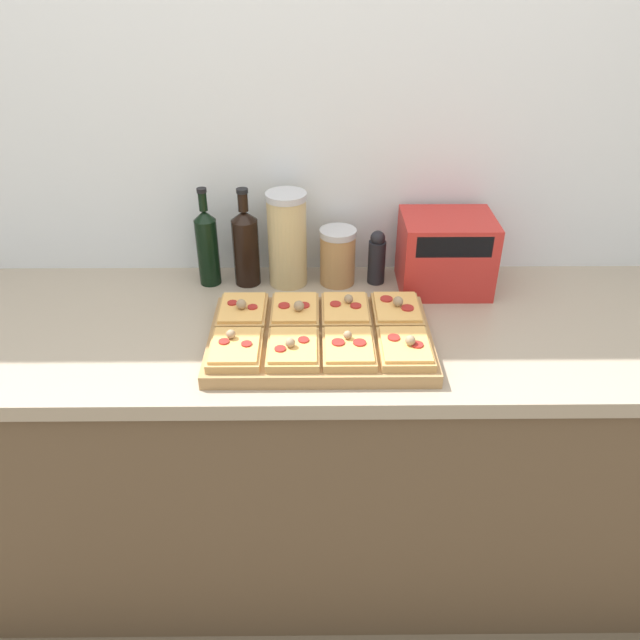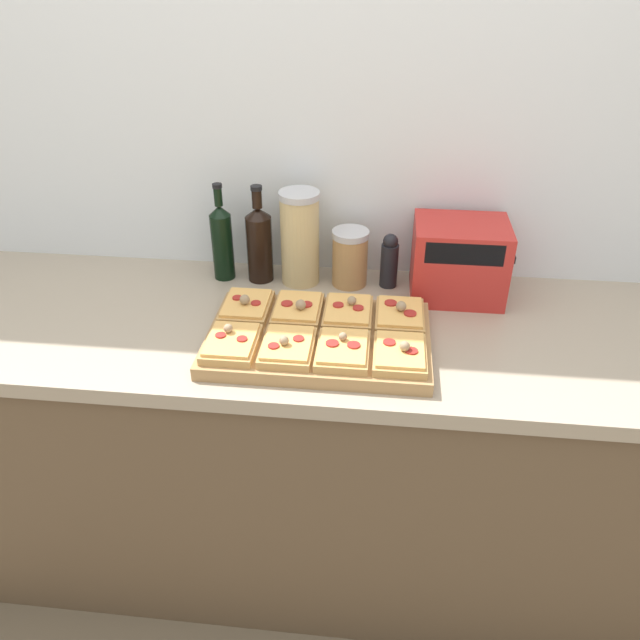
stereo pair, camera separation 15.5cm
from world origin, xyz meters
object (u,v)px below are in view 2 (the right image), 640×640
(grain_jar_tall, at_px, (300,238))
(grain_jar_short, at_px, (350,257))
(cutting_board, at_px, (319,339))
(pepper_mill, at_px, (389,261))
(wine_bottle, at_px, (259,242))
(toaster_oven, at_px, (459,260))
(olive_oil_bottle, at_px, (222,240))

(grain_jar_tall, distance_m, grain_jar_short, 0.15)
(cutting_board, xyz_separation_m, grain_jar_tall, (-0.09, 0.33, 0.12))
(grain_jar_short, relative_size, pepper_mill, 1.03)
(wine_bottle, distance_m, toaster_oven, 0.56)
(grain_jar_tall, height_order, pepper_mill, grain_jar_tall)
(grain_jar_tall, relative_size, grain_jar_short, 1.65)
(olive_oil_bottle, relative_size, wine_bottle, 1.01)
(grain_jar_tall, distance_m, toaster_oven, 0.45)
(grain_jar_tall, bearing_deg, olive_oil_bottle, 180.00)
(cutting_board, bearing_deg, pepper_mill, 63.22)
(cutting_board, distance_m, wine_bottle, 0.40)
(grain_jar_short, bearing_deg, cutting_board, -99.22)
(wine_bottle, xyz_separation_m, grain_jar_short, (0.26, 0.00, -0.03))
(pepper_mill, bearing_deg, toaster_oven, -9.22)
(olive_oil_bottle, height_order, toaster_oven, olive_oil_bottle)
(grain_jar_short, bearing_deg, toaster_oven, -5.81)
(wine_bottle, xyz_separation_m, pepper_mill, (0.37, 0.00, -0.04))
(pepper_mill, distance_m, toaster_oven, 0.19)
(grain_jar_tall, bearing_deg, cutting_board, -74.71)
(cutting_board, xyz_separation_m, wine_bottle, (-0.21, 0.33, 0.10))
(grain_jar_short, distance_m, toaster_oven, 0.30)
(grain_jar_short, xyz_separation_m, toaster_oven, (0.30, -0.03, 0.02))
(grain_jar_short, bearing_deg, wine_bottle, 180.00)
(olive_oil_bottle, xyz_separation_m, pepper_mill, (0.48, -0.00, -0.04))
(grain_jar_tall, bearing_deg, grain_jar_short, 0.00)
(wine_bottle, height_order, toaster_oven, wine_bottle)
(wine_bottle, distance_m, grain_jar_tall, 0.12)
(olive_oil_bottle, height_order, wine_bottle, olive_oil_bottle)
(toaster_oven, bearing_deg, grain_jar_short, 174.19)
(olive_oil_bottle, distance_m, toaster_oven, 0.67)
(olive_oil_bottle, bearing_deg, grain_jar_short, -0.00)
(olive_oil_bottle, bearing_deg, grain_jar_tall, -0.00)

